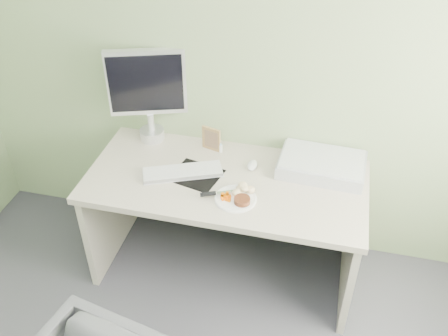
% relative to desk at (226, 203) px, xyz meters
% --- Properties ---
extents(wall_back, '(3.50, 0.00, 3.50)m').
position_rel_desk_xyz_m(wall_back, '(0.00, 0.38, 0.80)').
color(wall_back, gray).
rests_on(wall_back, floor).
extents(desk, '(1.60, 0.75, 0.73)m').
position_rel_desk_xyz_m(desk, '(0.00, 0.00, 0.00)').
color(desk, '#BFB2A0').
rests_on(desk, floor).
extents(plate, '(0.23, 0.23, 0.01)m').
position_rel_desk_xyz_m(plate, '(0.09, -0.16, 0.19)').
color(plate, white).
rests_on(plate, desk).
extents(steak, '(0.09, 0.09, 0.03)m').
position_rel_desk_xyz_m(steak, '(0.14, -0.19, 0.21)').
color(steak, black).
rests_on(steak, plate).
extents(potato_pile, '(0.11, 0.09, 0.05)m').
position_rel_desk_xyz_m(potato_pile, '(0.12, -0.10, 0.22)').
color(potato_pile, tan).
rests_on(potato_pile, plate).
extents(carrot_heap, '(0.06, 0.05, 0.04)m').
position_rel_desk_xyz_m(carrot_heap, '(0.04, -0.18, 0.21)').
color(carrot_heap, '#DB5D04').
rests_on(carrot_heap, plate).
extents(steak_knife, '(0.21, 0.11, 0.02)m').
position_rel_desk_xyz_m(steak_knife, '(-0.02, -0.17, 0.21)').
color(steak_knife, silver).
rests_on(steak_knife, plate).
extents(mousepad, '(0.32, 0.29, 0.00)m').
position_rel_desk_xyz_m(mousepad, '(-0.17, -0.01, 0.18)').
color(mousepad, black).
rests_on(mousepad, desk).
extents(keyboard, '(0.47, 0.30, 0.02)m').
position_rel_desk_xyz_m(keyboard, '(-0.25, -0.01, 0.20)').
color(keyboard, white).
rests_on(keyboard, desk).
extents(computer_mouse, '(0.06, 0.10, 0.04)m').
position_rel_desk_xyz_m(computer_mouse, '(0.13, 0.14, 0.20)').
color(computer_mouse, white).
rests_on(computer_mouse, desk).
extents(photo_frame, '(0.12, 0.05, 0.15)m').
position_rel_desk_xyz_m(photo_frame, '(-0.15, 0.27, 0.26)').
color(photo_frame, olive).
rests_on(photo_frame, desk).
extents(eyedrop_bottle, '(0.02, 0.02, 0.07)m').
position_rel_desk_xyz_m(eyedrop_bottle, '(-0.09, 0.25, 0.21)').
color(eyedrop_bottle, white).
rests_on(eyedrop_bottle, desk).
extents(scanner, '(0.51, 0.35, 0.08)m').
position_rel_desk_xyz_m(scanner, '(0.52, 0.21, 0.22)').
color(scanner, '#B4B8BC').
rests_on(scanner, desk).
extents(monitor, '(0.48, 0.21, 0.59)m').
position_rel_desk_xyz_m(monitor, '(-0.55, 0.32, 0.52)').
color(monitor, silver).
rests_on(monitor, desk).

